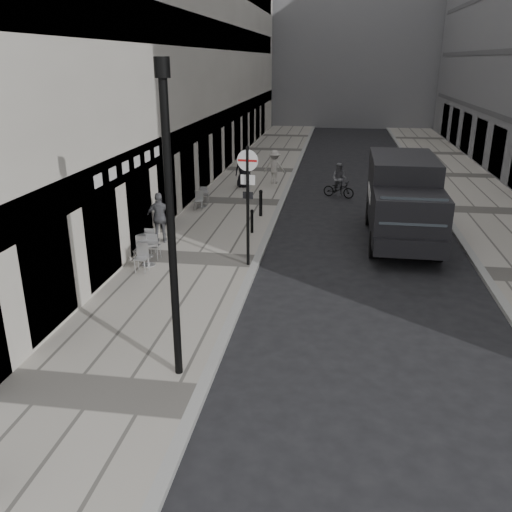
{
  "coord_description": "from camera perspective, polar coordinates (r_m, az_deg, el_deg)",
  "views": [
    {
      "loc": [
        2.41,
        -5.72,
        6.2
      ],
      "look_at": [
        0.45,
        7.33,
        1.4
      ],
      "focal_mm": 38.0,
      "sensor_mm": 36.0,
      "label": 1
    }
  ],
  "objects": [
    {
      "name": "cafe_table_far",
      "position": [
        23.87,
        -5.74,
        6.13
      ],
      "size": [
        0.63,
        1.42,
        0.81
      ],
      "color": "silver",
      "rests_on": "sidewalk"
    },
    {
      "name": "pedestrian_a",
      "position": [
        19.21,
        -10.06,
        3.99
      ],
      "size": [
        1.11,
        0.67,
        1.78
      ],
      "primitive_type": "imported",
      "rotation": [
        0.0,
        0.0,
        3.38
      ],
      "color": "#5D5D62",
      "rests_on": "sidewalk"
    },
    {
      "name": "sidewalk",
      "position": [
        24.9,
        -1.95,
        5.69
      ],
      "size": [
        4.0,
        60.0,
        0.12
      ],
      "primitive_type": "cube",
      "color": "#9E988F",
      "rests_on": "ground"
    },
    {
      "name": "cyclist",
      "position": [
        26.19,
        8.73,
        7.49
      ],
      "size": [
        1.61,
        1.03,
        1.64
      ],
      "rotation": [
        0.0,
        0.0,
        -0.36
      ],
      "color": "black",
      "rests_on": "ground"
    },
    {
      "name": "building_left",
      "position": [
        31.5,
        -7.72,
        24.91
      ],
      "size": [
        4.0,
        45.0,
        18.0
      ],
      "primitive_type": "cube",
      "color": "beige",
      "rests_on": "ground"
    },
    {
      "name": "sign_post",
      "position": [
        16.37,
        -0.88,
        6.89
      ],
      "size": [
        0.64,
        0.14,
        3.71
      ],
      "rotation": [
        0.0,
        0.0,
        -0.13
      ],
      "color": "black",
      "rests_on": "sidewalk"
    },
    {
      "name": "cafe_table_mid",
      "position": [
        17.96,
        -11.5,
        1.21
      ],
      "size": [
        0.65,
        1.47,
        0.84
      ],
      "color": "silver",
      "rests_on": "sidewalk"
    },
    {
      "name": "panel_van",
      "position": [
        20.08,
        15.23,
        6.14
      ],
      "size": [
        2.39,
        6.21,
        2.91
      ],
      "rotation": [
        0.0,
        0.0,
        -0.01
      ],
      "color": "black",
      "rests_on": "ground"
    },
    {
      "name": "building_far",
      "position": [
        61.92,
        8.41,
        24.23
      ],
      "size": [
        24.0,
        16.0,
        22.0
      ],
      "primitive_type": "cube",
      "color": "slate",
      "rests_on": "ground"
    },
    {
      "name": "bollard_near",
      "position": [
        20.11,
        -0.43,
        3.61
      ],
      "size": [
        0.11,
        0.11,
        0.83
      ],
      "primitive_type": "cylinder",
      "color": "black",
      "rests_on": "sidewalk"
    },
    {
      "name": "pedestrian_c",
      "position": [
        27.49,
        -1.39,
        8.96
      ],
      "size": [
        0.84,
        0.58,
        1.66
      ],
      "primitive_type": "imported",
      "rotation": [
        0.0,
        0.0,
        3.08
      ],
      "color": "black",
      "rests_on": "sidewalk"
    },
    {
      "name": "far_sidewalk",
      "position": [
        25.37,
        23.37,
        4.32
      ],
      "size": [
        4.0,
        60.0,
        0.12
      ],
      "primitive_type": "cube",
      "color": "#9E988F",
      "rests_on": "ground"
    },
    {
      "name": "cafe_table_near",
      "position": [
        17.18,
        -11.34,
        0.43
      ],
      "size": [
        0.69,
        1.55,
        0.88
      ],
      "color": "silver",
      "rests_on": "sidewalk"
    },
    {
      "name": "pedestrian_b",
      "position": [
        28.36,
        1.95,
        9.36
      ],
      "size": [
        1.17,
        0.75,
        1.72
      ],
      "primitive_type": "imported",
      "rotation": [
        0.0,
        0.0,
        3.03
      ],
      "color": "#BAB3AC",
      "rests_on": "sidewalk"
    },
    {
      "name": "bollard_far",
      "position": [
        22.3,
        0.5,
        5.51
      ],
      "size": [
        0.14,
        0.14,
        1.02
      ],
      "primitive_type": "cylinder",
      "color": "black",
      "rests_on": "sidewalk"
    },
    {
      "name": "lamppost",
      "position": [
        10.18,
        -9.02,
        4.52
      ],
      "size": [
        0.28,
        0.28,
        6.13
      ],
      "color": "black",
      "rests_on": "sidewalk"
    }
  ]
}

